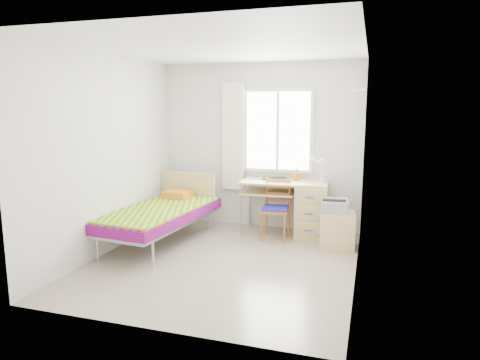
{
  "coord_description": "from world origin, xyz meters",
  "views": [
    {
      "loc": [
        1.71,
        -4.82,
        1.91
      ],
      "look_at": [
        0.05,
        0.55,
        0.95
      ],
      "focal_mm": 32.0,
      "sensor_mm": 36.0,
      "label": 1
    }
  ],
  "objects_px": {
    "bed": "(162,213)",
    "cabinet": "(337,230)",
    "chair": "(277,205)",
    "printer": "(335,206)",
    "desk": "(307,207)"
  },
  "relations": [
    {
      "from": "bed",
      "to": "desk",
      "type": "height_order",
      "value": "bed"
    },
    {
      "from": "bed",
      "to": "chair",
      "type": "relative_size",
      "value": 2.41
    },
    {
      "from": "cabinet",
      "to": "printer",
      "type": "relative_size",
      "value": 1.16
    },
    {
      "from": "bed",
      "to": "cabinet",
      "type": "xyz_separation_m",
      "value": [
        2.41,
        0.48,
        -0.18
      ]
    },
    {
      "from": "bed",
      "to": "printer",
      "type": "bearing_deg",
      "value": 17.41
    },
    {
      "from": "bed",
      "to": "printer",
      "type": "relative_size",
      "value": 4.92
    },
    {
      "from": "bed",
      "to": "chair",
      "type": "bearing_deg",
      "value": 29.73
    },
    {
      "from": "chair",
      "to": "printer",
      "type": "distance_m",
      "value": 0.87
    },
    {
      "from": "bed",
      "to": "desk",
      "type": "relative_size",
      "value": 1.61
    },
    {
      "from": "chair",
      "to": "printer",
      "type": "relative_size",
      "value": 2.04
    },
    {
      "from": "desk",
      "to": "printer",
      "type": "xyz_separation_m",
      "value": [
        0.44,
        -0.45,
        0.15
      ]
    },
    {
      "from": "chair",
      "to": "printer",
      "type": "xyz_separation_m",
      "value": [
        0.85,
        -0.19,
        0.09
      ]
    },
    {
      "from": "bed",
      "to": "chair",
      "type": "xyz_separation_m",
      "value": [
        1.52,
        0.68,
        0.07
      ]
    },
    {
      "from": "bed",
      "to": "cabinet",
      "type": "distance_m",
      "value": 2.47
    },
    {
      "from": "cabinet",
      "to": "bed",
      "type": "bearing_deg",
      "value": -174.69
    }
  ]
}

